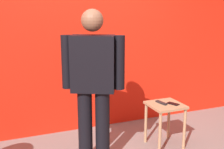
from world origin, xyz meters
name	(u,v)px	position (x,y,z in m)	size (l,w,h in m)	color
back_wall_red	(91,22)	(0.00, 1.39, 1.51)	(6.17, 0.12, 3.03)	red
standing_person	(93,81)	(-0.31, 0.39, 0.94)	(0.64, 0.40, 1.68)	black
side_table	(165,113)	(0.64, 0.44, 0.44)	(0.40, 0.40, 0.55)	tan
cell_phone	(173,104)	(0.71, 0.40, 0.56)	(0.07, 0.14, 0.01)	black
tv_remote	(161,103)	(0.60, 0.47, 0.56)	(0.04, 0.17, 0.02)	black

